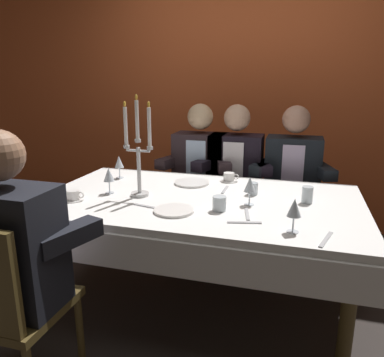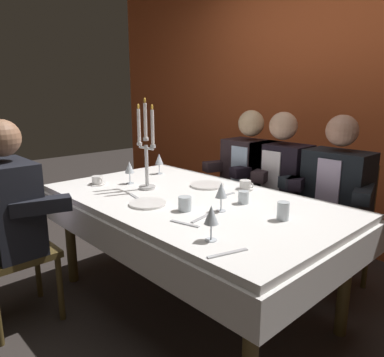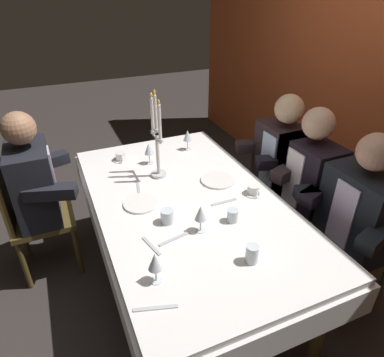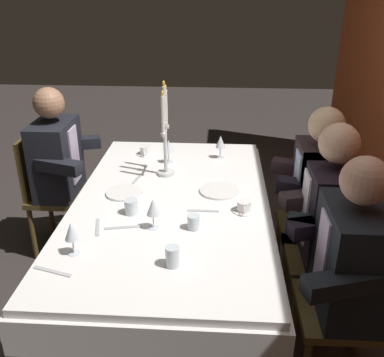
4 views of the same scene
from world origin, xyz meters
TOP-DOWN VIEW (x-y plane):
  - ground_plane at (0.00, 0.00)m, footprint 12.00×12.00m
  - back_wall at (0.00, 1.66)m, footprint 6.00×0.12m
  - dining_table at (0.00, 0.00)m, footprint 1.94×1.14m
  - candelabra at (-0.36, -0.07)m, footprint 0.19×0.11m
  - dinner_plate_0 at (-0.07, -0.28)m, footprint 0.22×0.22m
  - dinner_plate_1 at (-0.13, 0.28)m, footprint 0.24×0.24m
  - wine_glass_0 at (-0.56, -0.07)m, footprint 0.07×0.07m
  - wine_glass_1 at (0.31, -0.05)m, footprint 0.07×0.07m
  - wine_glass_2 at (-0.67, 0.28)m, footprint 0.07×0.07m
  - wine_glass_3 at (0.56, -0.39)m, footprint 0.07×0.07m
  - water_tumbler_0 at (0.17, -0.19)m, footprint 0.07×0.07m
  - water_tumbler_1 at (0.30, 0.15)m, footprint 0.06×0.06m
  - water_tumbler_2 at (0.62, 0.08)m, footprint 0.06×0.06m
  - coffee_cup_0 at (-0.70, -0.26)m, footprint 0.13×0.12m
  - coffee_cup_1 at (0.10, 0.41)m, footprint 0.13×0.12m
  - knife_0 at (0.70, -0.44)m, footprint 0.07×0.19m
  - fork_1 at (0.12, 0.19)m, footprint 0.02×0.17m
  - knife_2 at (0.32, -0.21)m, footprint 0.06×0.19m
  - fork_3 at (-0.24, -0.25)m, footprint 0.17×0.05m
  - fork_4 at (0.32, -0.34)m, footprint 0.17×0.06m
  - seated_diner_0 at (-0.60, -0.89)m, footprint 0.63×0.48m
  - seated_diner_1 at (-0.23, 0.89)m, footprint 0.63×0.48m
  - seated_diner_2 at (0.07, 0.89)m, footprint 0.63×0.48m
  - seated_diner_3 at (0.52, 0.89)m, footprint 0.63×0.48m

SIDE VIEW (x-z plane):
  - ground_plane at x=0.00m, z-range 0.00..0.00m
  - dining_table at x=0.00m, z-range 0.25..0.99m
  - seated_diner_0 at x=-0.60m, z-range 0.12..1.36m
  - seated_diner_1 at x=-0.23m, z-range 0.12..1.36m
  - seated_diner_2 at x=0.07m, z-range 0.12..1.36m
  - seated_diner_3 at x=0.52m, z-range 0.12..1.36m
  - knife_0 at x=0.70m, z-range 0.74..0.75m
  - fork_1 at x=0.12m, z-range 0.74..0.75m
  - knife_2 at x=0.32m, z-range 0.74..0.75m
  - fork_3 at x=-0.24m, z-range 0.74..0.75m
  - fork_4 at x=0.32m, z-range 0.74..0.75m
  - dinner_plate_0 at x=-0.07m, z-range 0.74..0.75m
  - dinner_plate_1 at x=-0.13m, z-range 0.74..0.75m
  - coffee_cup_0 at x=-0.70m, z-range 0.74..0.80m
  - coffee_cup_1 at x=0.10m, z-range 0.74..0.80m
  - water_tumbler_1 at x=0.30m, z-range 0.74..0.82m
  - water_tumbler_0 at x=0.17m, z-range 0.74..0.82m
  - water_tumbler_2 at x=0.62m, z-range 0.74..0.84m
  - wine_glass_1 at x=0.31m, z-range 0.77..0.94m
  - wine_glass_2 at x=-0.67m, z-range 0.77..0.94m
  - wine_glass_0 at x=-0.56m, z-range 0.77..0.94m
  - wine_glass_3 at x=0.56m, z-range 0.77..0.94m
  - candelabra at x=-0.36m, z-range 0.69..1.30m
  - back_wall at x=0.00m, z-range 0.00..2.70m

